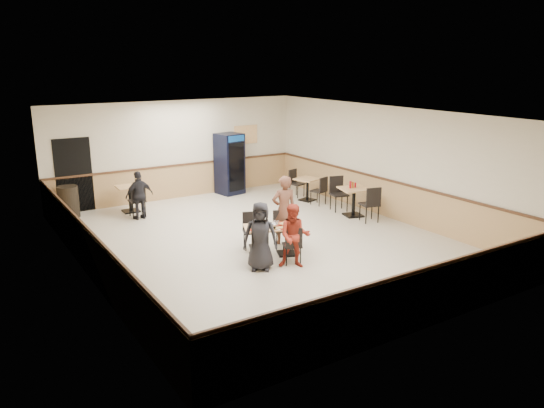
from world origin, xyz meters
TOP-DOWN VIEW (x-y plane):
  - ground at (0.00, 0.00)m, footprint 10.00×10.00m
  - room_shell at (1.78, 2.55)m, footprint 10.00×10.00m
  - main_table at (-0.26, -0.90)m, footprint 1.38×1.04m
  - main_chairs at (-0.30, -0.88)m, footprint 1.56×1.76m
  - diner_woman_left at (-0.91, -1.45)m, footprint 0.83×0.76m
  - diner_woman_right at (-0.25, -1.71)m, footprint 0.83×0.79m
  - diner_man_opposite at (0.39, -0.35)m, footprint 0.66×0.50m
  - lone_diner at (-1.80, 3.36)m, footprint 0.79×0.38m
  - tabletop_clutter at (-0.25, -0.95)m, footprint 1.13×0.75m
  - side_table_near at (3.25, 0.50)m, footprint 0.89×0.89m
  - side_table_near_chair_south at (3.25, -0.13)m, footprint 0.56×0.56m
  - side_table_near_chair_north at (3.25, 1.13)m, footprint 0.56×0.56m
  - side_table_far at (3.16, 2.53)m, footprint 0.79×0.79m
  - side_table_far_chair_south at (3.16, 1.98)m, footprint 0.50×0.50m
  - side_table_far_chair_north at (3.16, 3.08)m, footprint 0.50×0.50m
  - condiment_caddy at (3.22, 0.55)m, footprint 0.23×0.06m
  - back_table at (-1.80, 4.20)m, footprint 0.72×0.72m
  - back_table_chair_lone at (-1.80, 3.61)m, footprint 0.45×0.45m
  - pepsi_cooler at (1.59, 4.59)m, footprint 0.85×0.85m
  - trash_bin at (-3.40, 4.55)m, footprint 0.55×0.55m

SIDE VIEW (x-z plane):
  - ground at x=0.00m, z-range 0.00..0.00m
  - main_chairs at x=-0.30m, z-range 0.00..0.84m
  - trash_bin at x=-3.40m, z-range 0.00..0.87m
  - side_table_far_chair_south at x=3.16m, z-range 0.00..0.87m
  - side_table_far_chair_north at x=3.16m, z-range 0.00..0.87m
  - main_table at x=-0.26m, z-range 0.11..0.77m
  - side_table_far at x=3.16m, z-range 0.11..0.80m
  - back_table_chair_lone at x=-1.80m, z-range 0.00..0.94m
  - back_table at x=-1.80m, z-range 0.12..0.87m
  - side_table_near_chair_south at x=3.25m, z-range 0.00..1.00m
  - side_table_near_chair_north at x=3.25m, z-range 0.00..1.00m
  - side_table_near at x=3.25m, z-range 0.13..0.92m
  - room_shell at x=1.78m, z-range -4.42..5.58m
  - lone_diner at x=-1.80m, z-range 0.00..1.31m
  - diner_woman_right at x=-0.25m, z-range 0.00..1.35m
  - tabletop_clutter at x=-0.25m, z-range 0.62..0.74m
  - diner_woman_left at x=-0.91m, z-range 0.00..1.42m
  - diner_man_opposite at x=0.39m, z-range 0.00..1.62m
  - condiment_caddy at x=3.22m, z-range 0.77..0.97m
  - pepsi_cooler at x=1.59m, z-range 0.00..1.94m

